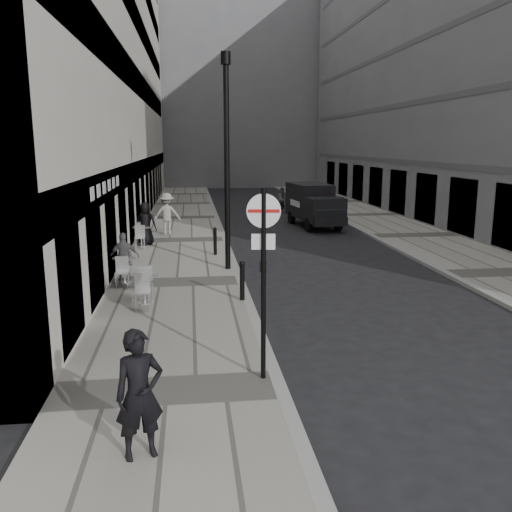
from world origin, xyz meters
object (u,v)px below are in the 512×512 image
at_px(sign_post, 264,259).
at_px(lamppost, 227,152).
at_px(walking_man, 139,395).
at_px(panel_van, 313,203).
at_px(cyclist, 283,203).

height_order(sign_post, lamppost, lamppost).
xyz_separation_m(walking_man, sign_post, (2.00, 2.33, 1.33)).
bearing_deg(panel_van, lamppost, -124.34).
bearing_deg(cyclist, panel_van, -102.80).
bearing_deg(panel_van, cyclist, 90.44).
distance_m(walking_man, sign_post, 3.35).
xyz_separation_m(sign_post, panel_van, (5.21, 18.91, -1.09)).
bearing_deg(sign_post, walking_man, -123.39).
height_order(walking_man, sign_post, sign_post).
height_order(sign_post, cyclist, sign_post).
height_order(lamppost, cyclist, lamppost).
bearing_deg(sign_post, panel_van, 81.89).
height_order(walking_man, panel_van, panel_van).
bearing_deg(panel_van, sign_post, -111.92).
height_order(walking_man, lamppost, lamppost).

